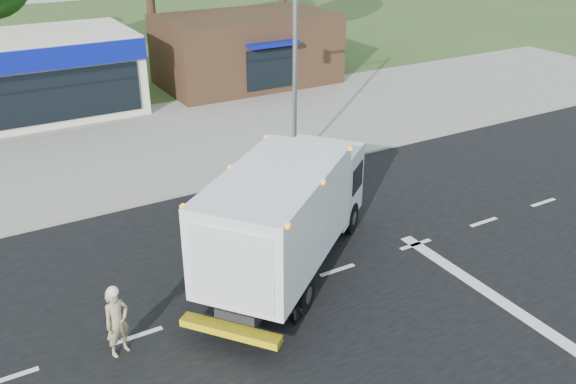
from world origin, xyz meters
name	(u,v)px	position (x,y,z in m)	size (l,w,h in m)	color
ground	(337,271)	(0.00, 0.00, 0.00)	(120.00, 120.00, 0.00)	#385123
road_asphalt	(337,270)	(0.00, 0.00, 0.00)	(60.00, 14.00, 0.02)	black
sidewalk	(222,172)	(0.00, 8.20, 0.06)	(60.00, 2.40, 0.12)	gray
parking_apron	(172,131)	(0.00, 14.00, 0.01)	(60.00, 9.00, 0.02)	gray
lane_markings	(403,279)	(1.35, -1.35, 0.02)	(55.20, 7.00, 0.01)	silver
ems_box_truck	(287,210)	(-1.29, 0.71, 2.03)	(7.72, 6.88, 3.52)	black
emergency_worker	(117,321)	(-6.56, -0.39, 0.93)	(0.76, 0.63, 1.90)	tan
brown_storefront	(247,49)	(7.00, 19.98, 2.00)	(10.00, 6.70, 4.00)	#382316
traffic_signal_pole	(280,47)	(2.35, 7.60, 4.92)	(3.51, 0.25, 8.00)	gray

